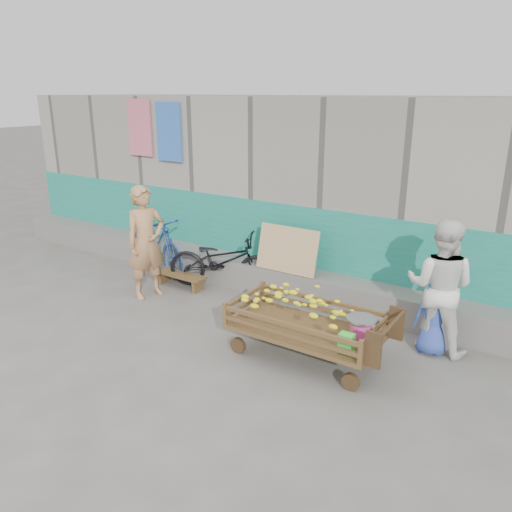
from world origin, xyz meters
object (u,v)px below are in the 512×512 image
Objects in this scene: vendor_man at (146,242)px; child at (434,318)px; bench at (181,277)px; banana_cart at (303,315)px; woman at (440,287)px; bicycle_dark at (222,261)px; bicycle_blue at (156,243)px.

vendor_man reaches higher than child.
vendor_man reaches higher than bench.
banana_cart is 2.07× the size of child.
woman reaches higher than bench.
vendor_man is 1.00× the size of bicycle_dark.
woman is at bearing -115.90° from bicycle_dark.
vendor_man is at bearing -107.04° from bench.
bench is 0.52× the size of vendor_man.
woman is at bearing -75.76° from bicycle_blue.
woman is (1.27, 1.09, 0.28)m from banana_cart.
bench is (-2.76, 0.94, -0.40)m from banana_cart.
bicycle_dark is at bearing 149.18° from banana_cart.
child is 0.54× the size of bicycle_dark.
child reaches higher than bicycle_dark.
vendor_man is at bearing 172.33° from banana_cart.
vendor_man reaches higher than banana_cart.
bicycle_dark is at bearing -73.34° from bicycle_blue.
bicycle_blue is (-3.63, 1.30, -0.04)m from banana_cart.
vendor_man is (-2.93, 0.39, 0.31)m from banana_cart.
banana_cart is 1.70m from woman.
banana_cart is 2.97m from vendor_man.
bench is 0.53× the size of bicycle_blue.
bicycle_dark is at bearing -5.52° from woman.
woman reaches higher than bicycle_blue.
child is at bearing -77.16° from bicycle_blue.
banana_cart is 1.11× the size of bicycle_dark.
bench is 0.91m from vendor_man.
banana_cart reaches higher than bench.
bench is at bearing -95.72° from bicycle_blue.
bicycle_blue is (-0.86, 0.36, 0.35)m from bench.
bench is at bearing 161.11° from banana_cart.
bicycle_blue is at bearing -4.51° from woman.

